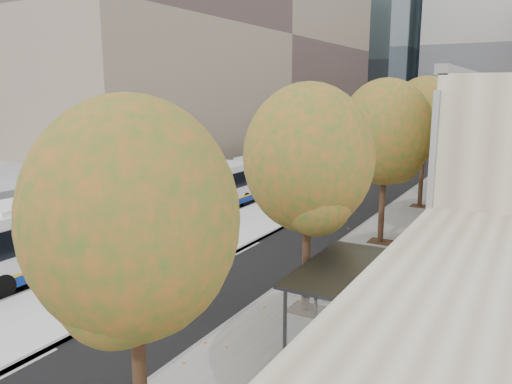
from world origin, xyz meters
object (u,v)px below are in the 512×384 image
Objects in this scene: bus_shelter at (346,282)px; bus_far at (255,175)px; distant_car at (383,145)px; cyclist at (178,290)px.

bus_far reaches higher than bus_shelter.
bus_far reaches higher than distant_car.
distant_car is at bearing 90.82° from bus_far.
cyclist is 50.75m from distant_car.
bus_shelter is 22.04m from bus_far.
cyclist is (-5.90, -0.01, -1.46)m from bus_shelter.
cyclist is 0.47× the size of distant_car.
cyclist is at bearing -65.12° from distant_car.
bus_shelter is 0.26× the size of bus_far.
bus_shelter is at bearing -3.27° from cyclist.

